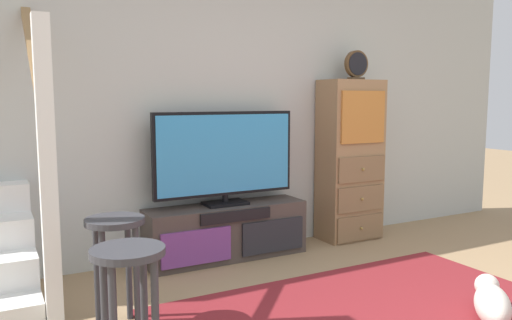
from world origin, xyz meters
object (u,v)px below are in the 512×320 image
at_px(bar_stool_near, 129,284).
at_px(dog, 492,302).
at_px(desk_clock, 356,65).
at_px(bar_stool_far, 116,246).
at_px(media_console, 227,232).
at_px(television, 225,156).
at_px(side_cabinet, 350,161).

xyz_separation_m(bar_stool_near, dog, (2.11, -0.32, -0.39)).
relative_size(desk_clock, dog, 0.60).
bearing_deg(bar_stool_far, dog, -25.59).
relative_size(media_console, television, 1.11).
bearing_deg(bar_stool_near, television, 52.44).
bearing_deg(desk_clock, television, 178.78).
bearing_deg(media_console, dog, -63.85).
bearing_deg(desk_clock, bar_stool_near, -148.92).
bearing_deg(dog, television, 115.87).
bearing_deg(dog, bar_stool_far, 154.41).
distance_m(television, desk_clock, 1.55).
bearing_deg(desk_clock, bar_stool_far, -160.25).
distance_m(media_console, bar_stool_near, 1.97).
relative_size(bar_stool_near, bar_stool_far, 1.01).
height_order(bar_stool_far, dog, bar_stool_far).
distance_m(desk_clock, dog, 2.45).
bearing_deg(television, bar_stool_near, -127.56).
distance_m(desk_clock, bar_stool_near, 3.18).
bearing_deg(television, desk_clock, -1.22).
bearing_deg(media_console, desk_clock, -0.20).
relative_size(television, bar_stool_near, 1.84).
relative_size(bar_stool_far, dog, 1.46).
bearing_deg(media_console, television, 90.00).
xyz_separation_m(media_console, television, (-0.00, 0.02, 0.65)).
relative_size(bar_stool_near, dog, 1.48).
xyz_separation_m(desk_clock, bar_stool_far, (-2.46, -0.88, -1.16)).
distance_m(media_console, bar_stool_far, 1.45).
bearing_deg(media_console, bar_stool_near, -127.99).
height_order(television, dog, television).
distance_m(television, dog, 2.22).
relative_size(television, side_cabinet, 0.82).
distance_m(television, bar_stool_far, 1.49).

